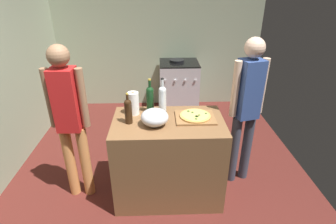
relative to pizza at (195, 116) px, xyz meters
name	(u,v)px	position (x,y,z in m)	size (l,w,h in m)	color
ground_plane	(151,146)	(-0.50, 0.92, -0.97)	(3.99, 3.71, 0.02)	#511E19
kitchen_wall_rear	(151,36)	(-0.50, 2.52, 0.34)	(3.99, 0.10, 2.60)	#99A889
kitchen_wall_left	(8,61)	(-2.24, 0.92, 0.34)	(0.10, 3.71, 2.60)	#99A889
counter	(168,159)	(-0.28, -0.04, -0.50)	(1.13, 0.70, 0.93)	brown
cutting_board	(195,118)	(0.00, 0.00, -0.02)	(0.40, 0.32, 0.02)	olive
pizza	(195,116)	(0.00, 0.00, 0.00)	(0.31, 0.31, 0.03)	tan
mixing_bowl	(155,117)	(-0.41, -0.12, 0.05)	(0.27, 0.27, 0.17)	#B2B2B7
paper_towel_roll	(133,103)	(-0.63, 0.13, 0.09)	(0.11, 0.11, 0.25)	white
wine_bottle_amber	(162,99)	(-0.33, 0.10, 0.14)	(0.08, 0.08, 0.40)	silver
wine_bottle_clear	(128,110)	(-0.67, -0.07, 0.11)	(0.07, 0.07, 0.32)	#331E0F
wine_bottle_green	(150,98)	(-0.46, 0.18, 0.13)	(0.08, 0.08, 0.37)	#143819
stove	(179,87)	(-0.01, 2.12, -0.50)	(0.68, 0.64, 0.96)	#B7B7BC
person_in_stripes	(69,116)	(-1.26, -0.01, 0.03)	(0.40, 0.21, 1.70)	#D88C4C
person_in_red	(247,104)	(0.58, 0.18, 0.04)	(0.39, 0.25, 1.71)	#383D4C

